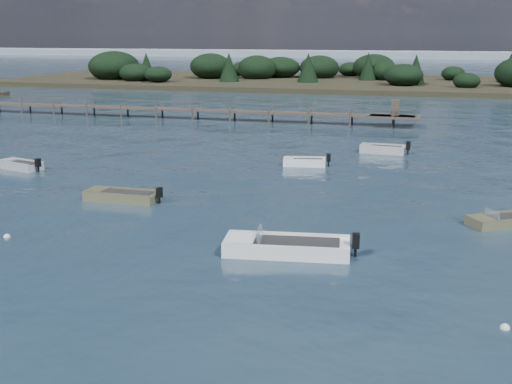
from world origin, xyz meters
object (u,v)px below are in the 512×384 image
(tender_far_grey_b, at_px, (383,151))
(dinghy_mid_white_b, at_px, (506,222))
(jetty, at_px, (159,109))
(dinghy_mid_white_a, at_px, (286,249))
(dinghy_mid_grey, at_px, (122,198))
(tender_far_grey, at_px, (21,167))
(tender_far_white, at_px, (305,164))

(tender_far_grey_b, bearing_deg, dinghy_mid_white_b, -67.59)
(tender_far_grey_b, distance_m, dinghy_mid_white_b, 19.57)
(dinghy_mid_white_b, distance_m, jetty, 47.06)
(dinghy_mid_white_b, bearing_deg, dinghy_mid_white_a, -143.73)
(dinghy_mid_white_a, bearing_deg, dinghy_mid_grey, 150.17)
(tender_far_grey, distance_m, jetty, 28.16)
(dinghy_mid_white_b, distance_m, dinghy_mid_grey, 20.55)
(tender_far_grey, height_order, tender_far_grey_b, tender_far_grey_b)
(dinghy_mid_white_b, bearing_deg, tender_far_grey_b, 112.41)
(jetty, bearing_deg, tender_far_grey_b, -30.57)
(dinghy_mid_white_b, relative_size, tender_far_white, 1.18)
(tender_far_grey, xyz_separation_m, jetty, (-1.88, 28.08, 0.82))
(dinghy_mid_grey, xyz_separation_m, dinghy_mid_white_a, (10.97, -6.29, 0.02))
(dinghy_mid_grey, bearing_deg, dinghy_mid_white_a, -29.83)
(tender_far_white, height_order, jetty, jetty)
(jetty, bearing_deg, tender_far_grey, -86.18)
(tender_far_grey, bearing_deg, jetty, 93.82)
(tender_far_grey_b, relative_size, jetty, 0.06)
(tender_far_grey, distance_m, tender_far_white, 19.94)
(tender_far_white, bearing_deg, tender_far_grey_b, 52.54)
(tender_far_grey, relative_size, dinghy_mid_white_a, 0.63)
(dinghy_mid_white_b, height_order, tender_far_white, tender_far_white)
(tender_far_grey, relative_size, jetty, 0.06)
(tender_far_grey_b, xyz_separation_m, dinghy_mid_white_a, (-2.11, -25.12, -0.01))
(tender_far_grey, bearing_deg, tender_far_grey_b, 28.31)
(tender_far_grey_b, height_order, dinghy_mid_white_a, dinghy_mid_white_a)
(dinghy_mid_white_a, bearing_deg, tender_far_grey, 150.63)
(dinghy_mid_white_b, height_order, dinghy_mid_grey, dinghy_mid_grey)
(jetty, bearing_deg, dinghy_mid_white_a, -59.62)
(dinghy_mid_grey, distance_m, tender_far_white, 14.74)
(tender_far_grey, xyz_separation_m, tender_far_grey_b, (23.88, 12.87, 0.02))
(dinghy_mid_white_b, bearing_deg, dinghy_mid_grey, -177.95)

